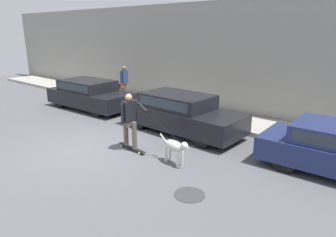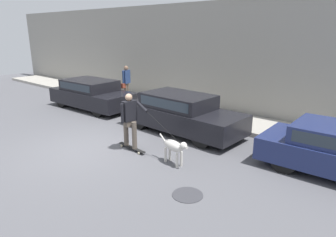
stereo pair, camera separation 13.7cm
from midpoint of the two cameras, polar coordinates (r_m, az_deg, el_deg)
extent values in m
plane|color=#545459|center=(9.29, -15.28, -5.63)|extent=(36.00, 36.00, 0.00)
cube|color=gray|center=(13.29, 6.96, 11.49)|extent=(32.00, 0.30, 4.56)
cube|color=#A39E93|center=(12.70, 3.70, 1.24)|extent=(30.00, 2.04, 0.15)
cylinder|color=black|center=(13.46, -8.83, 3.02)|extent=(0.65, 0.22, 0.64)
cylinder|color=black|center=(12.49, -13.84, 1.69)|extent=(0.65, 0.22, 0.64)
cylinder|color=black|center=(15.38, -15.48, 4.29)|extent=(0.65, 0.22, 0.64)
cylinder|color=black|center=(14.54, -20.23, 3.19)|extent=(0.65, 0.22, 0.64)
cube|color=black|center=(13.89, -14.80, 3.88)|extent=(4.19, 1.91, 0.63)
cube|color=black|center=(13.92, -15.39, 6.15)|extent=(2.44, 1.67, 0.46)
cube|color=#28333D|center=(13.46, -18.08, 5.69)|extent=(2.10, 0.09, 0.29)
cylinder|color=black|center=(10.16, 10.66, -1.39)|extent=(0.68, 0.22, 0.67)
cylinder|color=black|center=(9.02, 5.91, -3.51)|extent=(0.68, 0.22, 0.67)
cylinder|color=black|center=(11.71, -0.77, 1.28)|extent=(0.68, 0.22, 0.67)
cylinder|color=black|center=(10.73, -5.93, -0.23)|extent=(0.68, 0.22, 0.67)
cube|color=black|center=(10.28, 2.15, 0.23)|extent=(4.43, 1.82, 0.66)
cube|color=black|center=(10.25, 1.42, 3.44)|extent=(2.43, 1.59, 0.47)
cube|color=#28333D|center=(9.69, -1.48, 2.82)|extent=(2.10, 0.08, 0.30)
cylinder|color=black|center=(9.37, 23.73, -4.13)|extent=(0.67, 0.22, 0.66)
cylinder|color=black|center=(8.00, 20.88, -7.27)|extent=(0.67, 0.22, 0.66)
cylinder|color=beige|center=(7.83, 2.20, -7.69)|extent=(0.07, 0.07, 0.40)
cylinder|color=beige|center=(7.74, 1.36, -7.98)|extent=(0.07, 0.07, 0.40)
cylinder|color=beige|center=(8.16, -0.04, -6.64)|extent=(0.07, 0.07, 0.40)
cylinder|color=beige|center=(8.07, -0.87, -6.91)|extent=(0.07, 0.07, 0.40)
ellipsoid|color=beige|center=(7.82, 0.65, -5.18)|extent=(0.72, 0.39, 0.27)
sphere|color=beige|center=(7.50, 2.60, -5.16)|extent=(0.18, 0.18, 0.18)
cylinder|color=beige|center=(7.45, 3.03, -5.43)|extent=(0.11, 0.10, 0.08)
cylinder|color=beige|center=(8.12, -1.40, -3.75)|extent=(0.28, 0.09, 0.21)
cylinder|color=beige|center=(8.70, -5.27, -6.38)|extent=(0.07, 0.04, 0.07)
cylinder|color=beige|center=(8.61, -6.04, -6.64)|extent=(0.07, 0.04, 0.07)
cylinder|color=beige|center=(9.30, -8.54, -4.96)|extent=(0.07, 0.04, 0.07)
cylinder|color=beige|center=(9.22, -9.29, -5.19)|extent=(0.07, 0.04, 0.07)
cube|color=black|center=(8.94, -7.35, -5.52)|extent=(1.14, 0.22, 0.02)
cylinder|color=brown|center=(8.69, -6.87, -3.26)|extent=(0.14, 0.14, 0.81)
cylinder|color=brown|center=(8.99, -8.46, -2.64)|extent=(0.14, 0.14, 0.81)
cube|color=brown|center=(8.74, -7.76, -0.95)|extent=(0.20, 0.33, 0.16)
cube|color=black|center=(8.63, -7.85, 1.43)|extent=(0.24, 0.42, 0.59)
sphere|color=tan|center=(8.54, -7.95, 4.00)|extent=(0.21, 0.21, 0.21)
cylinder|color=black|center=(8.50, -9.16, 0.91)|extent=(0.09, 0.09, 0.56)
cylinder|color=black|center=(8.54, -5.58, 2.32)|extent=(0.56, 0.16, 0.30)
cylinder|color=black|center=(7.91, -1.15, -1.85)|extent=(1.46, 0.21, 0.62)
cylinder|color=brown|center=(14.41, -8.68, 4.95)|extent=(0.13, 0.13, 0.84)
cylinder|color=brown|center=(14.53, -8.30, 5.05)|extent=(0.13, 0.13, 0.84)
cube|color=navy|center=(14.35, -8.61, 7.84)|extent=(0.23, 0.39, 0.61)
cylinder|color=navy|center=(14.17, -9.20, 7.77)|extent=(0.08, 0.08, 0.58)
cylinder|color=navy|center=(14.52, -8.04, 8.02)|extent=(0.08, 0.08, 0.58)
sphere|color=brown|center=(14.29, -8.68, 9.47)|extent=(0.21, 0.21, 0.21)
cube|color=brown|center=(14.24, -9.13, 6.18)|extent=(0.13, 0.26, 0.22)
cylinder|color=#38383D|center=(6.65, 3.51, -14.28)|extent=(0.67, 0.67, 0.01)
camera|label=1|loc=(0.07, -90.46, -0.13)|focal=32.00mm
camera|label=2|loc=(0.07, 89.54, 0.13)|focal=32.00mm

